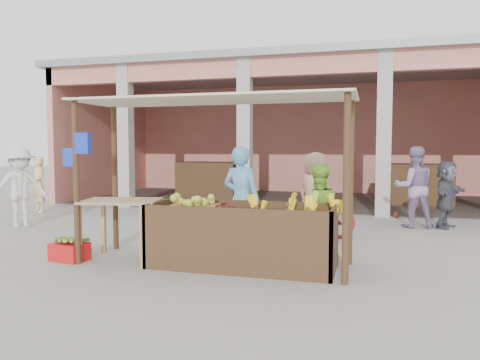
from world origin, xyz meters
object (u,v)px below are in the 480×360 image
(side_table, at_px, (121,209))
(motorcycle, at_px, (308,213))
(vendor_blue, at_px, (241,197))
(vendor_green, at_px, (318,210))
(fruit_stall, at_px, (242,239))
(red_crate, at_px, (70,252))

(side_table, distance_m, motorcycle, 3.49)
(side_table, relative_size, vendor_blue, 0.69)
(vendor_green, bearing_deg, fruit_stall, 16.00)
(side_table, height_order, red_crate, side_table)
(red_crate, height_order, vendor_blue, vendor_blue)
(red_crate, bearing_deg, motorcycle, 49.77)
(fruit_stall, distance_m, side_table, 1.89)
(fruit_stall, height_order, vendor_blue, vendor_blue)
(red_crate, height_order, vendor_green, vendor_green)
(vendor_blue, bearing_deg, vendor_green, -167.87)
(fruit_stall, xyz_separation_m, vendor_blue, (-0.23, 0.81, 0.52))
(side_table, distance_m, vendor_green, 2.95)
(fruit_stall, distance_m, red_crate, 2.62)
(side_table, xyz_separation_m, vendor_green, (2.83, 0.84, -0.01))
(side_table, distance_m, red_crate, 1.00)
(vendor_green, bearing_deg, vendor_blue, -23.96)
(red_crate, bearing_deg, vendor_green, 26.80)
(vendor_blue, distance_m, motorcycle, 1.85)
(side_table, xyz_separation_m, motorcycle, (2.47, 2.45, -0.29))
(vendor_blue, xyz_separation_m, vendor_green, (1.20, -0.02, -0.16))
(fruit_stall, xyz_separation_m, motorcycle, (0.61, 2.39, 0.08))
(red_crate, distance_m, motorcycle, 4.21)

